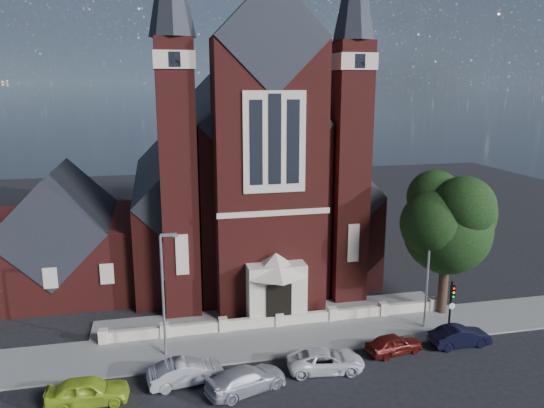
{
  "coord_description": "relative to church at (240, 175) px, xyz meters",
  "views": [
    {
      "loc": [
        -8.15,
        -27.48,
        16.97
      ],
      "look_at": [
        0.73,
        12.0,
        7.72
      ],
      "focal_mm": 35.0,
      "sensor_mm": 36.0,
      "label": 1
    }
  ],
  "objects": [
    {
      "name": "forecourt_paving",
      "position": [
        0.0,
        -14.44,
        -8.19
      ],
      "size": [
        26.0,
        3.0,
        0.14
      ],
      "primitive_type": "cube",
      "color": "slate",
      "rests_on": "ground"
    },
    {
      "name": "car_lime_van",
      "position": [
        -12.25,
        -23.23,
        -7.44
      ],
      "size": [
        4.39,
        1.78,
        1.49
      ],
      "primitive_type": "imported",
      "rotation": [
        0.0,
        0.0,
        1.57
      ],
      "color": "#A8C627",
      "rests_on": "ground"
    },
    {
      "name": "car_white_suv",
      "position": [
        1.38,
        -22.81,
        -7.53
      ],
      "size": [
        4.91,
        2.69,
        1.3
      ],
      "primitive_type": "imported",
      "rotation": [
        0.0,
        0.0,
        1.46
      ],
      "color": "white",
      "rests_on": "ground"
    },
    {
      "name": "ground",
      "position": [
        0.0,
        -7.94,
        -8.19
      ],
      "size": [
        120.0,
        120.0,
        0.0
      ],
      "primitive_type": "plane",
      "color": "black",
      "rests_on": "ground"
    },
    {
      "name": "street_lamp_left",
      "position": [
        -7.91,
        -18.94,
        -3.59
      ],
      "size": [
        1.16,
        0.22,
        8.09
      ],
      "color": "gray",
      "rests_on": "ground"
    },
    {
      "name": "car_dark_red",
      "position": [
        6.32,
        -21.77,
        -7.54
      ],
      "size": [
        3.97,
        2.16,
        1.28
      ],
      "primitive_type": "imported",
      "rotation": [
        0.0,
        0.0,
        1.75
      ],
      "color": "#55120E",
      "rests_on": "ground"
    },
    {
      "name": "pavement_strip",
      "position": [
        0.0,
        -18.44,
        -8.19
      ],
      "size": [
        60.0,
        5.0,
        0.12
      ],
      "primitive_type": "cube",
      "color": "slate",
      "rests_on": "ground"
    },
    {
      "name": "forecourt_wall",
      "position": [
        0.0,
        -16.44,
        -8.19
      ],
      "size": [
        24.0,
        0.4,
        0.9
      ],
      "primitive_type": "cube",
      "color": "beige",
      "rests_on": "ground"
    },
    {
      "name": "street_lamp_right",
      "position": [
        10.09,
        -18.94,
        -3.59
      ],
      "size": [
        1.16,
        0.22,
        8.09
      ],
      "color": "gray",
      "rests_on": "ground"
    },
    {
      "name": "traffic_signal",
      "position": [
        11.0,
        -20.52,
        -5.6
      ],
      "size": [
        0.28,
        0.42,
        4.0
      ],
      "color": "black",
      "rests_on": "ground"
    },
    {
      "name": "car_silver_b",
      "position": [
        -3.67,
        -23.88,
        -7.49
      ],
      "size": [
        5.14,
        3.41,
        1.38
      ],
      "primitive_type": "imported",
      "rotation": [
        0.0,
        0.0,
        1.91
      ],
      "color": "#9A9BA2",
      "rests_on": "ground"
    },
    {
      "name": "car_navy",
      "position": [
        11.02,
        -21.8,
        -7.52
      ],
      "size": [
        4.06,
        1.47,
        1.33
      ],
      "primitive_type": "imported",
      "rotation": [
        0.0,
        0.0,
        1.59
      ],
      "color": "black",
      "rests_on": "ground"
    },
    {
      "name": "street_tree",
      "position": [
        12.6,
        -17.23,
        -1.23
      ],
      "size": [
        6.4,
        6.6,
        10.7
      ],
      "color": "black",
      "rests_on": "ground"
    },
    {
      "name": "parish_hall",
      "position": [
        -16.0,
        -4.94,
        -4.17
      ],
      "size": [
        12.0,
        12.2,
        10.24
      ],
      "color": "#551A16",
      "rests_on": "ground"
    },
    {
      "name": "car_silver_a",
      "position": [
        -6.94,
        -22.41,
        -7.47
      ],
      "size": [
        4.54,
        2.18,
        1.43
      ],
      "primitive_type": "imported",
      "rotation": [
        0.0,
        0.0,
        1.73
      ],
      "color": "#9B9DA2",
      "rests_on": "ground"
    },
    {
      "name": "church",
      "position": [
        0.0,
        0.0,
        0.0
      ],
      "size": [
        20.01,
        34.9,
        29.2
      ],
      "color": "#551A16",
      "rests_on": "ground"
    }
  ]
}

